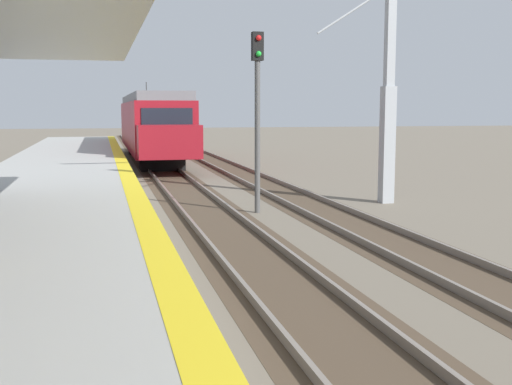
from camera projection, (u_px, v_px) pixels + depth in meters
station_platform at (18, 260)px, 10.89m from camera, size 5.00×80.00×0.91m
track_pair_nearest_platform at (225, 229)px, 15.83m from camera, size 2.34×120.00×0.16m
track_pair_middle at (352, 223)px, 16.63m from camera, size 2.34×120.00×0.16m
approaching_train at (152, 124)px, 37.01m from camera, size 2.93×19.60×4.76m
rail_signal_post at (257, 103)px, 18.22m from camera, size 0.32×0.34×5.20m
catenary_pylon_far_side at (380, 91)px, 20.09m from camera, size 5.00×0.40×7.50m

